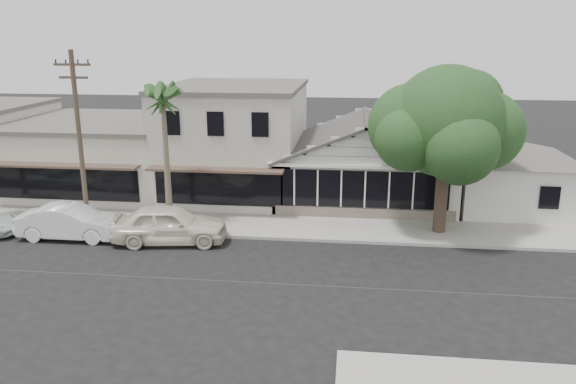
# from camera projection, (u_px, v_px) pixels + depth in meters

# --- Properties ---
(ground) EXTENTS (140.00, 140.00, 0.00)m
(ground) POSITION_uv_depth(u_px,v_px,m) (242.00, 282.00, 22.70)
(ground) COLOR black
(ground) RESTS_ON ground
(sidewalk_north) EXTENTS (90.00, 3.50, 0.15)m
(sidewalk_north) POSITION_uv_depth(u_px,v_px,m) (120.00, 220.00, 30.03)
(sidewalk_north) COLOR #9E9991
(sidewalk_north) RESTS_ON ground
(corner_shop) EXTENTS (10.40, 8.60, 5.10)m
(corner_shop) POSITION_uv_depth(u_px,v_px,m) (364.00, 157.00, 33.36)
(corner_shop) COLOR white
(corner_shop) RESTS_ON ground
(side_cottage) EXTENTS (6.00, 6.00, 3.00)m
(side_cottage) POSITION_uv_depth(u_px,v_px,m) (510.00, 184.00, 31.82)
(side_cottage) COLOR white
(side_cottage) RESTS_ON ground
(row_building_near) EXTENTS (8.00, 10.00, 6.50)m
(row_building_near) POSITION_uv_depth(u_px,v_px,m) (236.00, 141.00, 35.07)
(row_building_near) COLOR silver
(row_building_near) RESTS_ON ground
(row_building_midnear) EXTENTS (10.00, 10.00, 4.20)m
(row_building_midnear) POSITION_uv_depth(u_px,v_px,m) (100.00, 156.00, 36.38)
(row_building_midnear) COLOR silver
(row_building_midnear) RESTS_ON ground
(utility_pole) EXTENTS (1.80, 0.24, 9.00)m
(utility_pole) POSITION_uv_depth(u_px,v_px,m) (80.00, 138.00, 27.38)
(utility_pole) COLOR brown
(utility_pole) RESTS_ON ground
(car_0) EXTENTS (5.71, 2.90, 1.86)m
(car_0) POSITION_uv_depth(u_px,v_px,m) (169.00, 224.00, 26.79)
(car_0) COLOR white
(car_0) RESTS_ON ground
(car_1) EXTENTS (5.09, 1.82, 1.67)m
(car_1) POSITION_uv_depth(u_px,v_px,m) (70.00, 222.00, 27.39)
(car_1) COLOR white
(car_1) RESTS_ON ground
(shade_tree) EXTENTS (7.54, 6.82, 8.37)m
(shade_tree) POSITION_uv_depth(u_px,v_px,m) (444.00, 124.00, 26.97)
(shade_tree) COLOR #4A3D2D
(shade_tree) RESTS_ON ground
(palm_east) EXTENTS (2.58, 2.58, 7.82)m
(palm_east) POSITION_uv_depth(u_px,v_px,m) (163.00, 98.00, 27.47)
(palm_east) COLOR #726651
(palm_east) RESTS_ON ground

